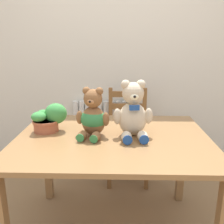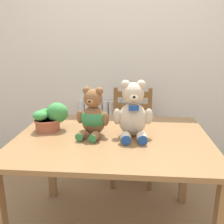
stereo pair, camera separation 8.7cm
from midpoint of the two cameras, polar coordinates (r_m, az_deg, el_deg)
name	(u,v)px [view 2 (the right image)]	position (r m, az deg, el deg)	size (l,w,h in m)	color
wall_back	(122,49)	(2.75, 3.13, 14.15)	(8.00, 0.04, 2.60)	silver
radiator	(108,135)	(2.88, 0.05, -5.36)	(0.68, 0.10, 0.74)	white
dining_table	(112,151)	(1.70, 1.56, -8.81)	(1.27, 0.97, 0.78)	olive
wooden_chair_behind	(132,134)	(2.56, 5.54, -5.13)	(0.40, 0.44, 0.92)	brown
teddy_bear_left	(93,116)	(1.65, -2.86, -0.97)	(0.23, 0.25, 0.33)	brown
teddy_bear_right	(133,113)	(1.63, 6.31, -0.21)	(0.26, 0.27, 0.37)	beige
potted_plant	(51,117)	(1.80, -12.47, -1.23)	(0.24, 0.18, 0.20)	#B25B3D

